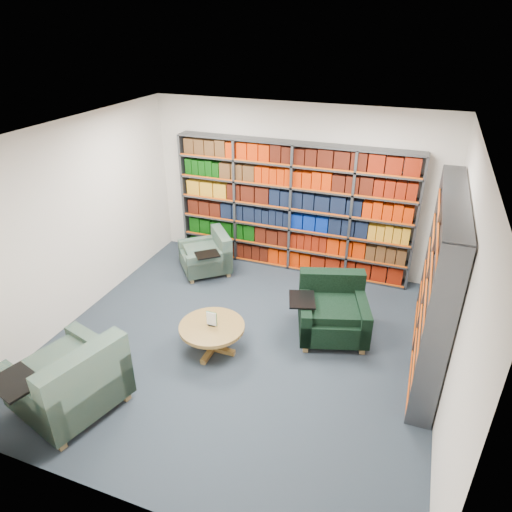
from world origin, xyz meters
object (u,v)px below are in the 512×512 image
(chair_teal_left, at_px, (209,256))
(coffee_table, at_px, (212,331))
(chair_green_right, at_px, (332,311))
(chair_teal_front, at_px, (72,384))

(chair_teal_left, xyz_separation_m, coffee_table, (0.98, -1.96, 0.04))
(chair_green_right, xyz_separation_m, coffee_table, (-1.38, -0.96, -0.01))
(chair_teal_front, height_order, coffee_table, chair_teal_front)
(chair_green_right, distance_m, chair_teal_front, 3.40)
(chair_teal_left, bearing_deg, chair_teal_front, -90.34)
(chair_green_right, height_order, coffee_table, chair_green_right)
(chair_teal_left, relative_size, chair_green_right, 0.91)
(chair_teal_front, relative_size, coffee_table, 1.56)
(chair_teal_left, relative_size, coffee_table, 1.27)
(chair_teal_left, relative_size, chair_teal_front, 0.81)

